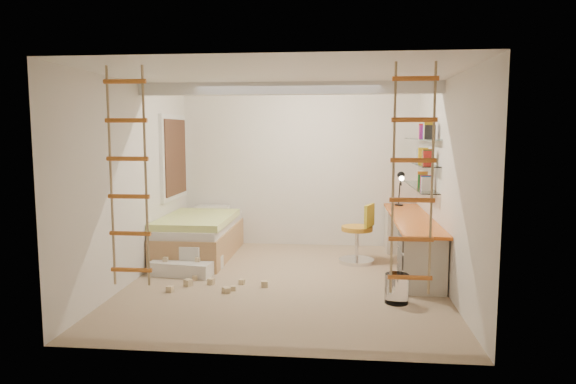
# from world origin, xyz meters

# --- Properties ---
(floor) EXTENTS (4.50, 4.50, 0.00)m
(floor) POSITION_xyz_m (0.00, 0.00, 0.00)
(floor) COLOR tan
(floor) RESTS_ON ground
(ceiling_beam) EXTENTS (4.00, 0.18, 0.16)m
(ceiling_beam) POSITION_xyz_m (0.00, 0.30, 2.52)
(ceiling_beam) COLOR white
(ceiling_beam) RESTS_ON ceiling
(window_frame) EXTENTS (0.06, 1.15, 1.35)m
(window_frame) POSITION_xyz_m (-1.97, 1.50, 1.55)
(window_frame) COLOR white
(window_frame) RESTS_ON wall_left
(window_blind) EXTENTS (0.02, 1.00, 1.20)m
(window_blind) POSITION_xyz_m (-1.93, 1.50, 1.55)
(window_blind) COLOR #4C2D1E
(window_blind) RESTS_ON window_frame
(rope_ladder_left) EXTENTS (0.41, 0.04, 2.13)m
(rope_ladder_left) POSITION_xyz_m (-1.35, -1.75, 1.52)
(rope_ladder_left) COLOR orange
(rope_ladder_left) RESTS_ON ceiling
(rope_ladder_right) EXTENTS (0.41, 0.04, 2.13)m
(rope_ladder_right) POSITION_xyz_m (1.35, -1.75, 1.52)
(rope_ladder_right) COLOR orange
(rope_ladder_right) RESTS_ON ceiling
(waste_bin) EXTENTS (0.27, 0.27, 0.34)m
(waste_bin) POSITION_xyz_m (1.35, -0.71, 0.17)
(waste_bin) COLOR white
(waste_bin) RESTS_ON floor
(desk) EXTENTS (0.56, 2.80, 0.75)m
(desk) POSITION_xyz_m (1.72, 0.86, 0.40)
(desk) COLOR orange
(desk) RESTS_ON floor
(shelves) EXTENTS (0.25, 1.80, 0.71)m
(shelves) POSITION_xyz_m (1.87, 1.13, 1.50)
(shelves) COLOR white
(shelves) RESTS_ON wall_right
(bed) EXTENTS (1.02, 2.00, 0.69)m
(bed) POSITION_xyz_m (-1.48, 1.23, 0.33)
(bed) COLOR #AD7F51
(bed) RESTS_ON floor
(task_lamp) EXTENTS (0.14, 0.36, 0.57)m
(task_lamp) POSITION_xyz_m (1.67, 1.82, 1.14)
(task_lamp) COLOR black
(task_lamp) RESTS_ON desk
(swivel_chair) EXTENTS (0.69, 0.69, 0.90)m
(swivel_chair) POSITION_xyz_m (0.98, 1.07, 0.33)
(swivel_chair) COLOR #C98A26
(swivel_chair) RESTS_ON floor
(play_platform) EXTENTS (0.93, 0.77, 0.38)m
(play_platform) POSITION_xyz_m (-1.44, 0.36, 0.15)
(play_platform) COLOR silver
(play_platform) RESTS_ON floor
(toy_blocks) EXTENTS (1.49, 1.09, 0.65)m
(toy_blocks) POSITION_xyz_m (-1.06, -0.07, 0.18)
(toy_blocks) COLOR #CCB284
(toy_blocks) RESTS_ON floor
(books) EXTENTS (0.14, 0.52, 0.92)m
(books) POSITION_xyz_m (1.87, 1.13, 1.62)
(books) COLOR white
(books) RESTS_ON shelves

